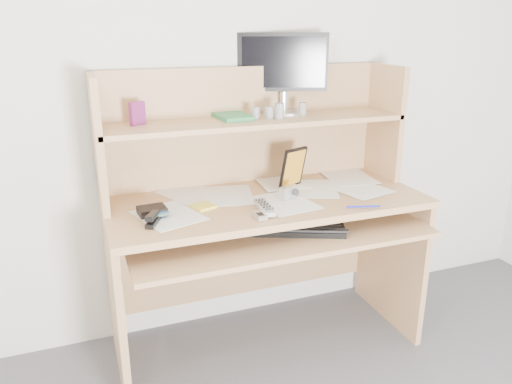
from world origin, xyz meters
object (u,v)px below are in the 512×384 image
object	(u,v)px
game_case	(293,168)
monitor	(283,71)
desk	(261,205)
keyboard	(290,227)
tv_remote	(264,207)

from	to	relation	value
game_case	monitor	size ratio (longest dim) A/B	0.46
desk	monitor	bearing A→B (deg)	45.17
keyboard	game_case	size ratio (longest dim) A/B	2.56
tv_remote	monitor	size ratio (longest dim) A/B	0.45
keyboard	monitor	world-z (taller)	monitor
keyboard	game_case	distance (m)	0.33
desk	game_case	distance (m)	0.23
tv_remote	keyboard	bearing A→B (deg)	1.79
tv_remote	game_case	size ratio (longest dim) A/B	0.98
tv_remote	game_case	xyz separation A→B (m)	(0.23, 0.23, 0.09)
desk	keyboard	bearing A→B (deg)	-78.90
keyboard	monitor	bearing A→B (deg)	95.01
tv_remote	monitor	bearing A→B (deg)	66.61
desk	tv_remote	world-z (taller)	desk
desk	tv_remote	bearing A→B (deg)	-107.11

